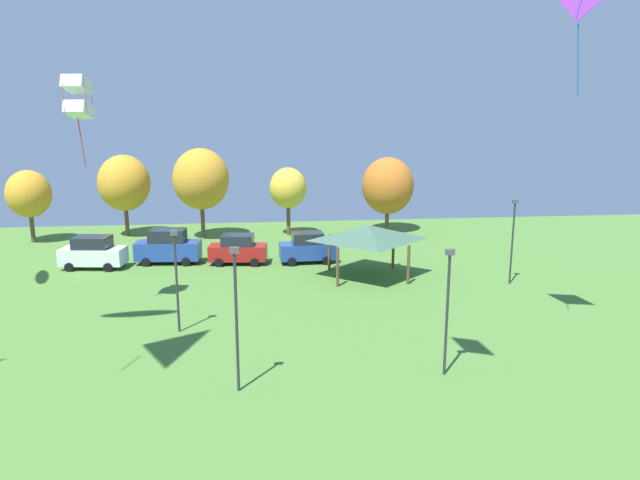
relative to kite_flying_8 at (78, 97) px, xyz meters
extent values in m
cylinder|color=blue|center=(22.66, -6.59, 1.41)|extent=(0.44, 0.23, 2.92)
cube|color=white|center=(0.00, 0.00, 0.62)|extent=(1.37, 1.47, 0.95)
cube|color=white|center=(0.00, 0.00, -0.61)|extent=(1.37, 1.47, 0.95)
cylinder|color=red|center=(-0.53, -0.53, 0.01)|extent=(0.02, 0.02, 1.85)
cylinder|color=red|center=(0.53, -0.53, 0.01)|extent=(0.02, 0.02, 1.85)
cylinder|color=red|center=(-0.53, 0.53, 0.01)|extent=(0.02, 0.02, 1.85)
cylinder|color=red|center=(0.53, 0.53, 0.01)|extent=(0.02, 0.02, 1.85)
cylinder|color=red|center=(0.00, 0.00, -2.24)|extent=(0.13, 0.40, 2.47)
cube|color=silver|center=(-2.93, 10.69, -10.76)|extent=(4.66, 2.44, 1.19)
cube|color=#1E232D|center=(-2.93, 10.69, -9.75)|extent=(2.65, 2.03, 0.84)
cylinder|color=black|center=(-1.68, 9.58, -11.36)|extent=(0.66, 0.30, 0.64)
cylinder|color=black|center=(-1.44, 11.43, -11.36)|extent=(0.66, 0.30, 0.64)
cylinder|color=black|center=(-4.42, 9.94, -11.36)|extent=(0.66, 0.30, 0.64)
cylinder|color=black|center=(-4.17, 11.80, -11.36)|extent=(0.66, 0.30, 0.64)
cube|color=#234299|center=(2.23, 11.55, -10.69)|extent=(4.83, 2.21, 1.33)
cube|color=#1E232D|center=(2.23, 11.55, -9.56)|extent=(2.71, 1.89, 0.93)
cylinder|color=black|center=(3.60, 10.52, -11.36)|extent=(0.66, 0.27, 0.64)
cylinder|color=black|center=(3.75, 12.33, -11.36)|extent=(0.66, 0.27, 0.64)
cylinder|color=black|center=(0.70, 10.76, -11.36)|extent=(0.66, 0.27, 0.64)
cylinder|color=black|center=(0.86, 12.58, -11.36)|extent=(0.66, 0.27, 0.64)
cube|color=maroon|center=(7.38, 10.79, -10.80)|extent=(4.37, 2.22, 1.11)
cube|color=#1E232D|center=(7.38, 10.79, -9.86)|extent=(2.47, 1.88, 0.78)
cylinder|color=black|center=(8.58, 9.77, -11.36)|extent=(0.66, 0.29, 0.64)
cylinder|color=black|center=(8.78, 11.53, -11.36)|extent=(0.66, 0.29, 0.64)
cylinder|color=black|center=(5.99, 10.05, -11.36)|extent=(0.66, 0.29, 0.64)
cylinder|color=black|center=(6.19, 11.82, -11.36)|extent=(0.66, 0.29, 0.64)
cube|color=#234299|center=(12.54, 10.56, -10.78)|extent=(4.22, 1.97, 1.16)
cube|color=#1E232D|center=(12.54, 10.56, -9.79)|extent=(2.35, 1.74, 0.82)
cylinder|color=black|center=(13.86, 9.74, -11.36)|extent=(0.65, 0.25, 0.64)
cylinder|color=black|center=(13.78, 11.51, -11.36)|extent=(0.65, 0.25, 0.64)
cylinder|color=black|center=(11.30, 9.61, -11.36)|extent=(0.65, 0.25, 0.64)
cylinder|color=black|center=(11.22, 11.39, -11.36)|extent=(0.65, 0.25, 0.64)
cylinder|color=brown|center=(13.88, 4.22, -10.38)|extent=(0.20, 0.20, 2.60)
cylinder|color=brown|center=(18.53, 4.22, -10.38)|extent=(0.20, 0.20, 2.60)
cylinder|color=brown|center=(13.88, 8.35, -10.38)|extent=(0.20, 0.20, 2.60)
cylinder|color=brown|center=(18.53, 8.35, -10.38)|extent=(0.20, 0.20, 2.60)
pyramid|color=#3D604C|center=(16.21, 6.28, -8.58)|extent=(6.01, 5.34, 1.00)
cylinder|color=#2D2D33|center=(4.73, -2.63, -9.17)|extent=(0.12, 0.12, 5.02)
cube|color=#4C4C51|center=(4.73, -2.63, -6.54)|extent=(0.36, 0.20, 0.24)
cylinder|color=#2D2D33|center=(16.55, -8.95, -9.06)|extent=(0.12, 0.12, 5.23)
cube|color=#4C4C51|center=(16.55, -8.95, -6.32)|extent=(0.36, 0.20, 0.24)
cylinder|color=#2D2D33|center=(7.90, -9.43, -8.85)|extent=(0.12, 0.12, 5.65)
cube|color=#4C4C51|center=(7.90, -9.43, -5.91)|extent=(0.36, 0.20, 0.24)
cylinder|color=#2D2D33|center=(25.17, 3.55, -9.02)|extent=(0.12, 0.12, 5.31)
cube|color=#4C4C51|center=(25.17, 3.55, -6.25)|extent=(0.36, 0.20, 0.24)
cylinder|color=brown|center=(-10.51, 20.27, -10.25)|extent=(0.36, 0.36, 2.86)
ellipsoid|color=gold|center=(-10.51, 20.27, -7.43)|extent=(3.69, 3.69, 4.05)
cylinder|color=brown|center=(-2.94, 22.10, -10.10)|extent=(0.36, 0.36, 3.15)
ellipsoid|color=gold|center=(-2.94, 22.10, -6.81)|extent=(4.58, 4.58, 5.03)
cylinder|color=brown|center=(4.05, 20.27, -9.93)|extent=(0.36, 0.36, 3.50)
ellipsoid|color=gold|center=(4.05, 20.27, -6.34)|extent=(4.90, 4.90, 5.39)
cylinder|color=brown|center=(11.74, 20.85, -10.12)|extent=(0.36, 0.36, 3.11)
ellipsoid|color=gold|center=(11.74, 20.85, -7.31)|extent=(3.36, 3.36, 3.69)
cylinder|color=brown|center=(21.15, 21.56, -10.41)|extent=(0.36, 0.36, 2.54)
ellipsoid|color=#BC6623|center=(21.15, 21.56, -7.32)|extent=(4.84, 4.84, 5.33)
camera|label=1|loc=(8.73, -30.67, -0.93)|focal=32.00mm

